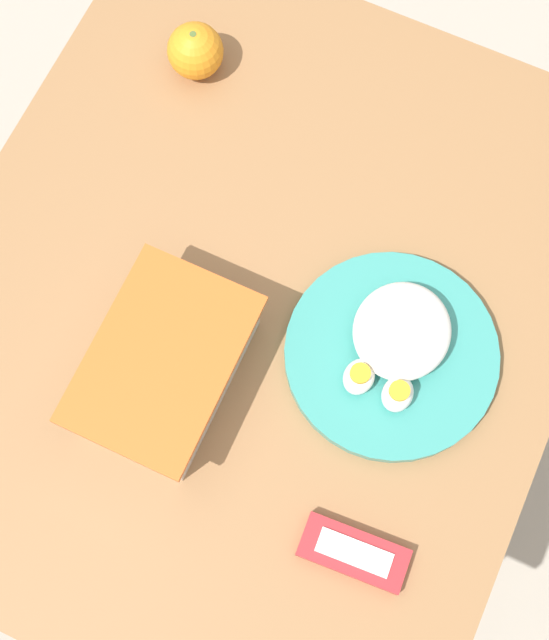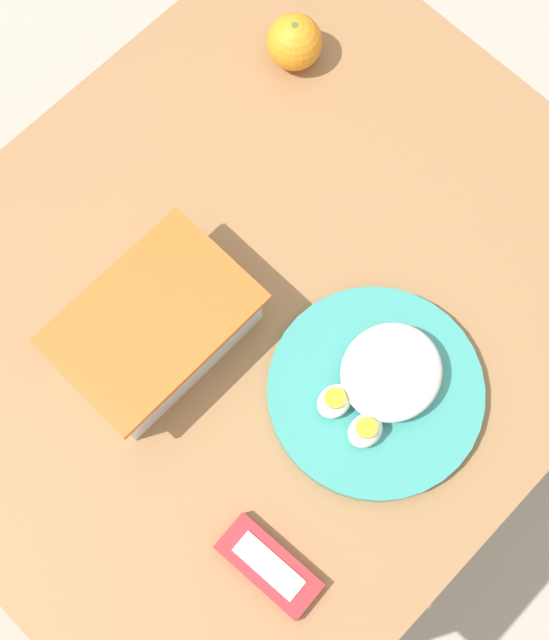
{
  "view_description": "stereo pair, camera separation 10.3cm",
  "coord_description": "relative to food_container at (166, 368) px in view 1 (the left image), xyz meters",
  "views": [
    {
      "loc": [
        -0.29,
        -0.16,
        1.78
      ],
      "look_at": [
        -0.02,
        -0.04,
        0.8
      ],
      "focal_mm": 50.0,
      "sensor_mm": 36.0,
      "label": 1
    },
    {
      "loc": [
        -0.23,
        -0.25,
        1.78
      ],
      "look_at": [
        -0.02,
        -0.04,
        0.8
      ],
      "focal_mm": 50.0,
      "sensor_mm": 36.0,
      "label": 2
    }
  ],
  "objects": [
    {
      "name": "candy_bar",
      "position": [
        -0.1,
        -0.27,
        -0.03
      ],
      "size": [
        0.06,
        0.12,
        0.02
      ],
      "color": "#B7282D",
      "rests_on": "table"
    },
    {
      "name": "rice_plate",
      "position": [
        0.13,
        -0.23,
        -0.02
      ],
      "size": [
        0.25,
        0.25,
        0.06
      ],
      "color": "teal",
      "rests_on": "table"
    },
    {
      "name": "food_container",
      "position": [
        0.0,
        0.0,
        0.0
      ],
      "size": [
        0.22,
        0.15,
        0.08
      ],
      "color": "white",
      "rests_on": "table"
    },
    {
      "name": "orange_fruit",
      "position": [
        0.39,
        0.15,
        -0.0
      ],
      "size": [
        0.07,
        0.07,
        0.07
      ],
      "color": "orange",
      "rests_on": "table"
    },
    {
      "name": "table",
      "position": [
        0.12,
        -0.05,
        -0.17
      ],
      "size": [
        0.9,
        0.75,
        0.77
      ],
      "color": "#996B42",
      "rests_on": "ground_plane"
    },
    {
      "name": "ground_plane",
      "position": [
        0.12,
        -0.05,
        -0.81
      ],
      "size": [
        10.0,
        10.0,
        0.0
      ],
      "primitive_type": "plane",
      "color": "#B2A899"
    }
  ]
}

